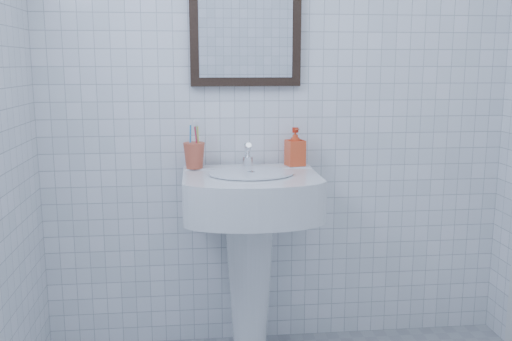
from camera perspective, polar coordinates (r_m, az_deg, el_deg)
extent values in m
cube|color=white|center=(2.66, 2.32, 8.67)|extent=(2.20, 0.02, 2.50)
cone|color=white|center=(2.64, -0.64, -11.14)|extent=(0.23, 0.23, 0.72)
cube|color=white|center=(2.47, -0.55, -2.32)|extent=(0.58, 0.41, 0.18)
cube|color=white|center=(2.61, -0.89, 0.12)|extent=(0.58, 0.10, 0.03)
cylinder|color=white|center=(2.41, -0.48, -0.24)|extent=(0.36, 0.36, 0.01)
cylinder|color=silver|center=(2.57, -0.84, 0.87)|extent=(0.05, 0.05, 0.05)
cylinder|color=silver|center=(2.55, -0.82, 2.08)|extent=(0.02, 0.09, 0.07)
cylinder|color=silver|center=(2.59, -0.88, 1.78)|extent=(0.03, 0.05, 0.09)
imported|color=red|center=(2.61, 3.93, 2.39)|extent=(0.09, 0.10, 0.17)
cube|color=black|center=(2.63, -1.06, 15.19)|extent=(0.50, 0.04, 0.62)
cube|color=silver|center=(2.61, -1.03, 15.22)|extent=(0.42, 0.00, 0.54)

